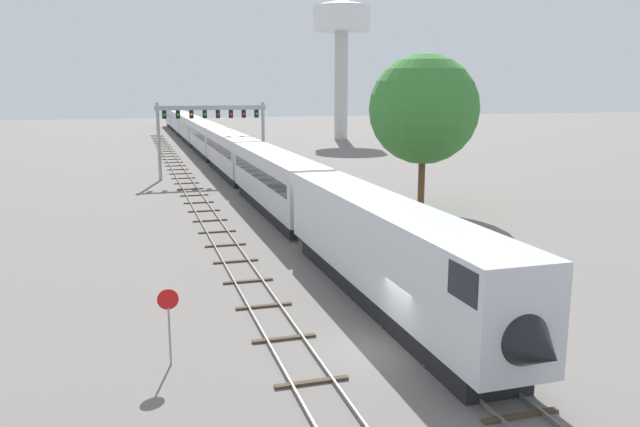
{
  "coord_description": "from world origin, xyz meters",
  "views": [
    {
      "loc": [
        -8.98,
        -21.22,
        9.89
      ],
      "look_at": [
        1.0,
        12.0,
        3.0
      ],
      "focal_mm": 35.46,
      "sensor_mm": 36.0,
      "label": 1
    }
  ],
  "objects_px": {
    "passenger_train": "(206,138)",
    "trackside_tree_left": "(424,109)",
    "water_tower": "(341,27)",
    "signal_gantry": "(212,122)",
    "stop_sign": "(169,316)"
  },
  "relations": [
    {
      "from": "passenger_train",
      "to": "trackside_tree_left",
      "type": "distance_m",
      "value": 50.12
    },
    {
      "from": "water_tower",
      "to": "trackside_tree_left",
      "type": "relative_size",
      "value": 2.08
    },
    {
      "from": "signal_gantry",
      "to": "trackside_tree_left",
      "type": "distance_m",
      "value": 27.28
    },
    {
      "from": "passenger_train",
      "to": "signal_gantry",
      "type": "relative_size",
      "value": 13.33
    },
    {
      "from": "signal_gantry",
      "to": "stop_sign",
      "type": "relative_size",
      "value": 4.2
    },
    {
      "from": "trackside_tree_left",
      "to": "signal_gantry",
      "type": "bearing_deg",
      "value": 121.83
    },
    {
      "from": "water_tower",
      "to": "trackside_tree_left",
      "type": "xyz_separation_m",
      "value": [
        -16.97,
        -71.57,
        -13.11
      ]
    },
    {
      "from": "passenger_train",
      "to": "trackside_tree_left",
      "type": "bearing_deg",
      "value": -75.94
    },
    {
      "from": "signal_gantry",
      "to": "trackside_tree_left",
      "type": "relative_size",
      "value": 0.95
    },
    {
      "from": "signal_gantry",
      "to": "stop_sign",
      "type": "xyz_separation_m",
      "value": [
        -7.75,
        -48.43,
        -4.37
      ]
    },
    {
      "from": "passenger_train",
      "to": "water_tower",
      "type": "distance_m",
      "value": 41.67
    },
    {
      "from": "signal_gantry",
      "to": "water_tower",
      "type": "height_order",
      "value": "water_tower"
    },
    {
      "from": "stop_sign",
      "to": "trackside_tree_left",
      "type": "distance_m",
      "value": 34.2
    },
    {
      "from": "signal_gantry",
      "to": "water_tower",
      "type": "relative_size",
      "value": 0.46
    },
    {
      "from": "stop_sign",
      "to": "trackside_tree_left",
      "type": "bearing_deg",
      "value": 48.88
    }
  ]
}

